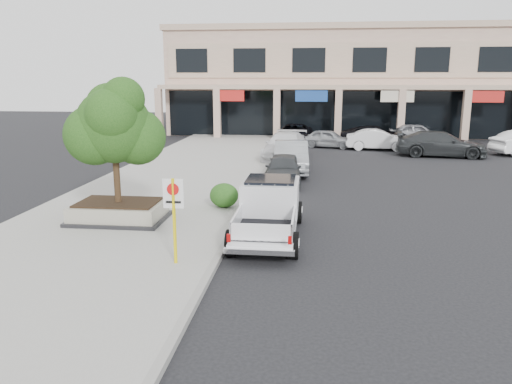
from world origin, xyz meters
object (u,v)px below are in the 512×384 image
at_px(lot_car_a, 328,138).
at_px(lot_car_e, 417,133).
at_px(curb_car_a, 284,169).
at_px(curb_car_c, 285,146).
at_px(planter, 119,211).
at_px(lot_car_b, 378,140).
at_px(curb_car_b, 291,157).
at_px(lot_car_d, 377,136).
at_px(no_parking_sign, 174,209).
at_px(planter_tree, 119,126).
at_px(pickup_truck, 268,211).
at_px(lot_car_c, 441,144).
at_px(curb_car_d, 294,134).

distance_m(lot_car_a, lot_car_e, 8.07).
height_order(curb_car_a, curb_car_c, curb_car_c).
relative_size(planter, lot_car_b, 0.72).
distance_m(curb_car_a, curb_car_b, 3.00).
bearing_deg(curb_car_c, lot_car_d, 55.09).
distance_m(no_parking_sign, curb_car_a, 11.66).
bearing_deg(lot_car_b, curb_car_c, 132.50).
bearing_deg(planter_tree, curb_car_c, 72.21).
height_order(curb_car_b, lot_car_e, curb_car_b).
xyz_separation_m(planter, lot_car_a, (7.74, 20.93, 0.20)).
bearing_deg(curb_car_c, lot_car_b, 44.62).
distance_m(planter, planter_tree, 2.95).
bearing_deg(pickup_truck, planter, 170.93).
height_order(curb_car_a, lot_car_d, lot_car_d).
distance_m(planter_tree, lot_car_c, 22.88).
xyz_separation_m(lot_car_b, lot_car_c, (3.70, -2.65, 0.09)).
distance_m(lot_car_c, lot_car_d, 6.19).
distance_m(planter_tree, lot_car_d, 25.20).
bearing_deg(lot_car_b, curb_car_b, 152.77).
bearing_deg(curb_car_b, curb_car_c, 94.25).
bearing_deg(curb_car_b, lot_car_c, 32.87).
height_order(no_parking_sign, curb_car_d, no_parking_sign).
bearing_deg(curb_car_b, lot_car_a, 74.75).
distance_m(lot_car_b, lot_car_d, 2.46).
xyz_separation_m(lot_car_a, lot_car_b, (3.48, -0.86, 0.06)).
height_order(lot_car_c, lot_car_e, lot_car_c).
relative_size(lot_car_b, lot_car_c, 0.78).
relative_size(no_parking_sign, pickup_truck, 0.42).
bearing_deg(no_parking_sign, pickup_truck, 52.93).
relative_size(curb_car_c, curb_car_d, 1.05).
bearing_deg(lot_car_e, curb_car_a, 155.08).
height_order(planter, planter_tree, planter_tree).
bearing_deg(curb_car_a, lot_car_b, 63.47).
distance_m(curb_car_d, lot_car_d, 6.29).
xyz_separation_m(curb_car_a, curb_car_d, (-0.11, 15.31, 0.04)).
height_order(planter, curb_car_c, curb_car_c).
bearing_deg(lot_car_c, curb_car_c, 109.52).
relative_size(curb_car_a, lot_car_c, 0.74).
bearing_deg(no_parking_sign, curb_car_a, 79.09).
relative_size(curb_car_d, lot_car_b, 1.23).
bearing_deg(lot_car_b, lot_car_a, 80.17).
bearing_deg(curb_car_d, lot_car_b, -20.24).
xyz_separation_m(planter_tree, lot_car_c, (14.78, 17.27, -2.59)).
bearing_deg(lot_car_a, curb_car_a, -176.07).
height_order(pickup_truck, lot_car_d, pickup_truck).
xyz_separation_m(lot_car_b, lot_car_d, (0.20, 2.46, 0.02)).
bearing_deg(curb_car_c, lot_car_a, 70.52).
height_order(planter_tree, curb_car_d, planter_tree).
bearing_deg(lot_car_c, curb_car_b, 132.05).
relative_size(no_parking_sign, curb_car_d, 0.42).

